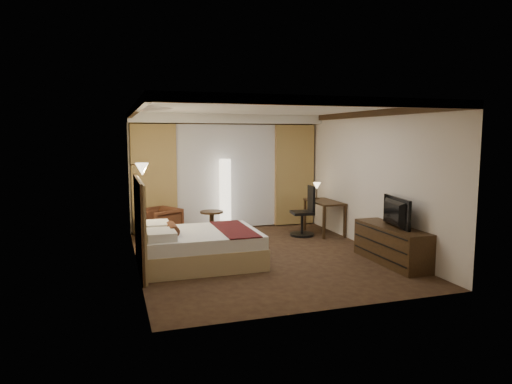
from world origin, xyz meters
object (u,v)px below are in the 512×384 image
object	(u,v)px
desk	(324,217)
television	(391,210)
bed	(201,248)
office_chair	(302,211)
floor_lamp	(225,195)
side_table	(212,224)
dresser	(391,245)
armchair	(159,222)

from	to	relation	value
desk	television	world-z (taller)	television
desk	bed	bearing A→B (deg)	-153.08
bed	office_chair	distance (m)	3.02
television	floor_lamp	bearing A→B (deg)	40.53
side_table	dresser	xyz separation A→B (m)	(2.54, -3.06, 0.05)
office_chair	television	world-z (taller)	office_chair
side_table	bed	bearing A→B (deg)	-107.19
dresser	side_table	bearing A→B (deg)	129.70
armchair	desk	bearing A→B (deg)	52.03
bed	television	bearing A→B (deg)	-16.67
desk	office_chair	distance (m)	0.59
side_table	office_chair	world-z (taller)	office_chair
bed	office_chair	size ratio (longest dim) A/B	1.79
bed	armchair	bearing A→B (deg)	103.11
office_chair	dresser	xyz separation A→B (m)	(0.61, -2.49, -0.23)
floor_lamp	dresser	distance (m)	4.14
desk	dresser	bearing A→B (deg)	-88.87
bed	television	xyz separation A→B (m)	(3.16, -0.95, 0.64)
office_chair	dresser	distance (m)	2.58
bed	armchair	world-z (taller)	armchair
side_table	floor_lamp	size ratio (longest dim) A/B	0.33
floor_lamp	television	distance (m)	4.09
bed	office_chair	xyz separation A→B (m)	(2.58, 1.54, 0.27)
side_table	desk	size ratio (longest dim) A/B	0.51
side_table	desk	world-z (taller)	desk
armchair	dresser	distance (m)	4.78
desk	office_chair	world-z (taller)	office_chair
desk	side_table	bearing A→B (deg)	168.27
floor_lamp	side_table	bearing A→B (deg)	-132.50
desk	dresser	size ratio (longest dim) A/B	0.66
bed	armchair	xyz separation A→B (m)	(-0.49, 2.11, 0.09)
desk	dresser	world-z (taller)	desk
side_table	floor_lamp	world-z (taller)	floor_lamp
side_table	dresser	bearing A→B (deg)	-50.30
floor_lamp	office_chair	xyz separation A→B (m)	(1.50, -1.03, -0.29)
bed	dresser	xyz separation A→B (m)	(3.19, -0.95, 0.03)
television	dresser	bearing A→B (deg)	-80.02
bed	side_table	xyz separation A→B (m)	(0.65, 2.11, -0.01)
bed	television	size ratio (longest dim) A/B	2.04
desk	office_chair	xyz separation A→B (m)	(-0.56, -0.05, 0.18)
armchair	desk	xyz separation A→B (m)	(3.63, -0.51, -0.01)
armchair	television	distance (m)	4.79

